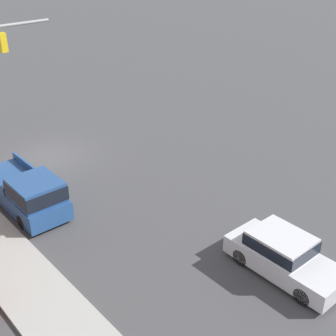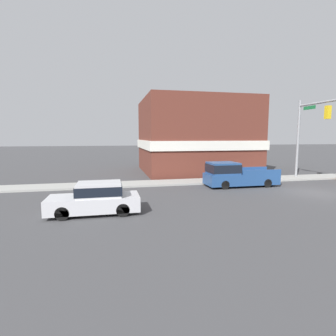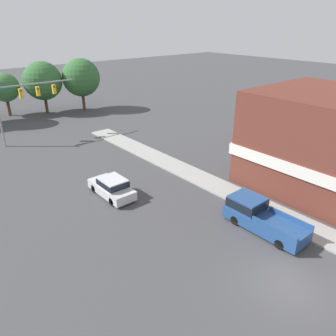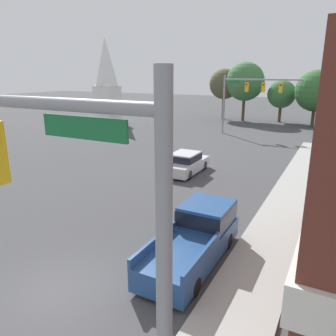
{
  "view_description": "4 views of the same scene",
  "coord_description": "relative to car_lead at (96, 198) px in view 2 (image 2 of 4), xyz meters",
  "views": [
    {
      "loc": [
        10.3,
        22.15,
        11.73
      ],
      "look_at": [
        -0.9,
        9.16,
        2.63
      ],
      "focal_mm": 50.0,
      "sensor_mm": 36.0,
      "label": 1
    },
    {
      "loc": [
        -15.36,
        13.71,
        3.88
      ],
      "look_at": [
        1.18,
        10.11,
        1.85
      ],
      "focal_mm": 28.0,
      "sensor_mm": 36.0,
      "label": 2
    },
    {
      "loc": [
        -13.51,
        -6.07,
        12.95
      ],
      "look_at": [
        0.76,
        10.76,
        2.96
      ],
      "focal_mm": 35.0,
      "sensor_mm": 36.0,
      "label": 3
    },
    {
      "loc": [
        7.76,
        -6.58,
        7.08
      ],
      "look_at": [
        -1.09,
        10.1,
        1.63
      ],
      "focal_mm": 35.0,
      "sensor_mm": 36.0,
      "label": 4
    }
  ],
  "objects": [
    {
      "name": "pickup_truck_parked",
      "position": [
        5.22,
        -10.17,
        0.12
      ],
      "size": [
        2.01,
        5.65,
        1.92
      ],
      "color": "black",
      "rests_on": "ground"
    },
    {
      "name": "near_signal_assembly",
      "position": [
        5.22,
        -17.84,
        4.45
      ],
      "size": [
        8.65,
        0.49,
        7.18
      ],
      "color": "gray",
      "rests_on": "ground"
    },
    {
      "name": "car_lead",
      "position": [
        0.0,
        0.0,
        0.0
      ],
      "size": [
        1.87,
        4.5,
        1.58
      ],
      "color": "black",
      "rests_on": "ground"
    },
    {
      "name": "sidewalk_curb",
      "position": [
        7.63,
        -14.51,
        -0.75
      ],
      "size": [
        2.4,
        60.0,
        0.14
      ],
      "color": "#9E9E99",
      "rests_on": "ground"
    },
    {
      "name": "corner_brick_building",
      "position": [
        14.63,
        -9.93,
        3.03
      ],
      "size": [
        10.91,
        11.62,
        7.89
      ],
      "color": "brown",
      "rests_on": "ground"
    },
    {
      "name": "ground_plane",
      "position": [
        1.93,
        -14.51,
        -0.82
      ],
      "size": [
        200.0,
        200.0,
        0.0
      ],
      "primitive_type": "plane",
      "color": "#424244"
    }
  ]
}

